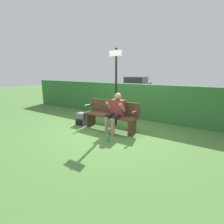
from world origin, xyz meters
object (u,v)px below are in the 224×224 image
park_bench (111,115)px  parked_car (136,86)px  signpost (116,83)px  person_seated (116,110)px  water_bottle (108,137)px  backpack (82,119)px

park_bench → parked_car: (-3.79, 9.32, 0.20)m
signpost → parked_car: size_ratio=0.57×
person_seated → signpost: 1.03m
water_bottle → backpack: bearing=155.8°
signpost → person_seated: bearing=-56.6°
signpost → backpack: bearing=-150.8°
backpack → signpost: signpost is taller
backpack → parked_car: size_ratio=0.09×
person_seated → backpack: size_ratio=2.97×
backpack → parked_car: parked_car is taller
backpack → water_bottle: size_ratio=1.56×
park_bench → water_bottle: size_ratio=7.15×
person_seated → backpack: bearing=-178.9°
backpack → parked_car: (-2.63, 9.47, 0.49)m
park_bench → person_seated: bearing=-24.9°
person_seated → backpack: (-1.43, -0.03, -0.49)m
park_bench → person_seated: person_seated is taller
park_bench → signpost: 1.08m
backpack → water_bottle: (1.70, -0.76, -0.07)m
person_seated → signpost: signpost is taller
person_seated → water_bottle: person_seated is taller
person_seated → water_bottle: size_ratio=4.62×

